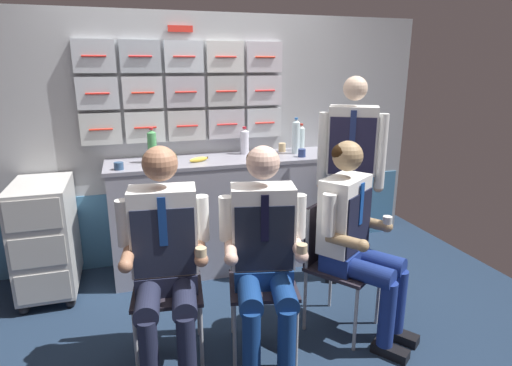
{
  "coord_description": "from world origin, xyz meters",
  "views": [
    {
      "loc": [
        -0.59,
        -2.31,
        1.72
      ],
      "look_at": [
        0.17,
        0.15,
        1.0
      ],
      "focal_mm": 29.62,
      "sensor_mm": 36.0,
      "label": 1
    }
  ],
  "objects": [
    {
      "name": "coffee_cup_white",
      "position": [
        0.82,
        0.95,
        1.01
      ],
      "size": [
        0.06,
        0.06,
        0.07
      ],
      "color": "navy",
      "rests_on": "galley_counter"
    },
    {
      "name": "water_bottle_tall",
      "position": [
        0.39,
        1.22,
        1.08
      ],
      "size": [
        0.08,
        0.08,
        0.24
      ],
      "color": "silver",
      "rests_on": "galley_counter"
    },
    {
      "name": "water_bottle_short",
      "position": [
        0.83,
        1.1,
        1.12
      ],
      "size": [
        0.07,
        0.07,
        0.32
      ],
      "color": "silver",
      "rests_on": "galley_counter"
    },
    {
      "name": "service_trolley",
      "position": [
        -1.24,
        1.0,
        0.48
      ],
      "size": [
        0.4,
        0.65,
        0.89
      ],
      "color": "black",
      "rests_on": "ground"
    },
    {
      "name": "crew_member_by_counter",
      "position": [
        0.74,
        -0.12,
        0.71
      ],
      "size": [
        0.62,
        0.68,
        1.28
      ],
      "color": "black",
      "rests_on": "ground"
    },
    {
      "name": "galley_counter",
      "position": [
        0.22,
        1.09,
        0.49
      ],
      "size": [
        2.01,
        0.53,
        0.97
      ],
      "color": "#9B9BA8",
      "rests_on": "ground"
    },
    {
      "name": "coffee_cup_spare",
      "position": [
        0.74,
        1.21,
        1.01
      ],
      "size": [
        0.06,
        0.06,
        0.08
      ],
      "color": "tan",
      "rests_on": "galley_counter"
    },
    {
      "name": "ground",
      "position": [
        0.0,
        0.0,
        -0.02
      ],
      "size": [
        4.8,
        4.8,
        0.04
      ],
      "primitive_type": "cube",
      "color": "#1C2C42"
    },
    {
      "name": "water_bottle_clear",
      "position": [
        0.93,
        1.22,
        1.08
      ],
      "size": [
        0.06,
        0.06,
        0.25
      ],
      "color": "silver",
      "rests_on": "galley_counter"
    },
    {
      "name": "crew_member_left",
      "position": [
        -0.44,
        -0.1,
        0.72
      ],
      "size": [
        0.51,
        0.66,
        1.3
      ],
      "color": "black",
      "rests_on": "ground"
    },
    {
      "name": "snack_banana",
      "position": [
        -0.05,
        1.01,
        0.99
      ],
      "size": [
        0.17,
        0.1,
        0.04
      ],
      "color": "yellow",
      "rests_on": "galley_counter"
    },
    {
      "name": "crew_member_standing",
      "position": [
        1.07,
        0.56,
        0.97
      ],
      "size": [
        0.47,
        0.39,
        1.65
      ],
      "color": "black",
      "rests_on": "ground"
    },
    {
      "name": "folding_chair_left",
      "position": [
        -0.42,
        0.06,
        0.53
      ],
      "size": [
        0.44,
        0.45,
        0.85
      ],
      "color": "#A8AAAF",
      "rests_on": "ground"
    },
    {
      "name": "folding_chair_right",
      "position": [
        0.14,
        -0.04,
        0.53
      ],
      "size": [
        0.48,
        0.48,
        0.85
      ],
      "color": "#A8AAAF",
      "rests_on": "ground"
    },
    {
      "name": "folding_chair_by_counter",
      "position": [
        0.65,
        0.01,
        0.53
      ],
      "size": [
        0.56,
        0.56,
        0.85
      ],
      "color": "#A8AAAF",
      "rests_on": "ground"
    },
    {
      "name": "paper_cup_blue",
      "position": [
        -0.67,
        0.93,
        1.0
      ],
      "size": [
        0.07,
        0.07,
        0.06
      ],
      "color": "navy",
      "rests_on": "galley_counter"
    },
    {
      "name": "galley_bulkhead",
      "position": [
        -0.01,
        1.37,
        1.09
      ],
      "size": [
        4.2,
        0.14,
        2.15
      ],
      "color": "#A7AAAE",
      "rests_on": "ground"
    },
    {
      "name": "crew_member_right",
      "position": [
        0.11,
        -0.2,
        0.72
      ],
      "size": [
        0.52,
        0.67,
        1.29
      ],
      "color": "black",
      "rests_on": "ground"
    },
    {
      "name": "water_bottle_blue_cap",
      "position": [
        -0.41,
        1.1,
        1.1
      ],
      "size": [
        0.07,
        0.07,
        0.28
      ],
      "color": "#499856",
      "rests_on": "galley_counter"
    }
  ]
}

